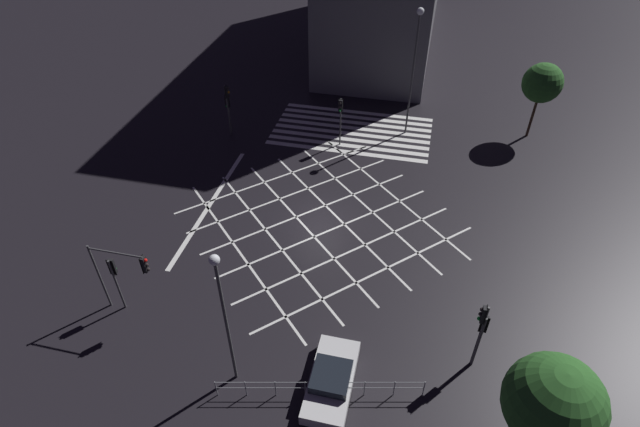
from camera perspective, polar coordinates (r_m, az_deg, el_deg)
The scene contains 16 objects.
ground_plane at distance 31.39m, azimuth -0.00°, elevation -0.81°, with size 200.00×200.00×0.00m, color black.
road_markings at distance 37.05m, azimuth 1.98°, elevation 6.29°, with size 18.62×24.07×0.01m.
traffic_light_ne_main at distance 25.79m, azimuth -21.59°, elevation -5.77°, with size 3.08×0.36×4.26m.
traffic_light_se_cross at distance 39.68m, azimuth -10.51°, elevation 11.93°, with size 0.36×0.39×3.23m.
traffic_light_nw_cross at distance 23.62m, azimuth 18.01°, elevation -12.62°, with size 0.36×0.39×3.38m.
traffic_light_nw_main at distance 23.23m, azimuth 17.94°, elevation -11.96°, with size 0.39×0.36×4.03m.
traffic_light_se_main at distance 39.05m, azimuth -10.51°, elevation 12.58°, with size 0.39×0.36×4.19m.
traffic_light_ne_cross at distance 26.73m, azimuth -22.44°, elevation -6.36°, with size 0.36×0.39×3.40m.
traffic_light_median_south at distance 37.29m, azimuth 2.35°, elevation 11.42°, with size 0.36×0.39×3.82m.
street_lamp_east at distance 20.36m, azimuth -11.04°, elevation -10.22°, with size 0.43×0.43×7.77m.
street_lamp_west at distance 43.76m, azimuth 7.56°, elevation 22.04°, with size 0.63×0.63×9.60m.
street_lamp_far at distance 37.90m, azimuth 10.86°, elevation 17.85°, with size 0.52×0.52×9.65m.
street_tree_near at distance 41.08m, azimuth 24.08°, elevation 13.45°, with size 2.91×2.91×5.91m.
street_tree_far at distance 19.95m, azimuth 25.10°, elevation -19.06°, with size 3.48×3.48×6.23m.
waiting_car at distance 23.31m, azimuth 1.31°, elevation -18.49°, with size 1.89×4.29×1.24m.
pedestrian_railing at distance 23.04m, azimuth -0.00°, elevation -19.20°, with size 8.93×2.10×1.05m.
Camera 1 is at (-5.37, 23.24, 20.40)m, focal length 28.00 mm.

